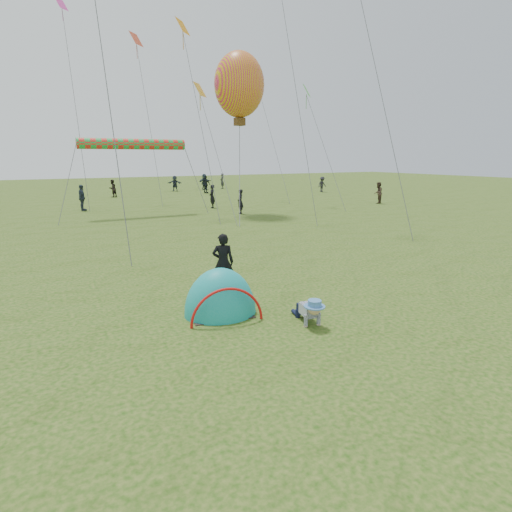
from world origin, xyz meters
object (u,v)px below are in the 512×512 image
crawling_toddler (310,310)px  popup_tent (221,313)px  balloon_kite (239,89)px  standing_adult (223,262)px

crawling_toddler → popup_tent: popup_tent is taller
crawling_toddler → popup_tent: bearing=146.9°
crawling_toddler → balloon_kite: 19.86m
crawling_toddler → standing_adult: 3.13m
popup_tent → standing_adult: standing_adult is taller
crawling_toddler → balloon_kite: bearing=79.9°
popup_tent → standing_adult: (0.75, 1.52, 0.80)m
balloon_kite → standing_adult: bearing=-117.9°
standing_adult → balloon_kite: size_ratio=0.37×
standing_adult → balloon_kite: balloon_kite is taller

